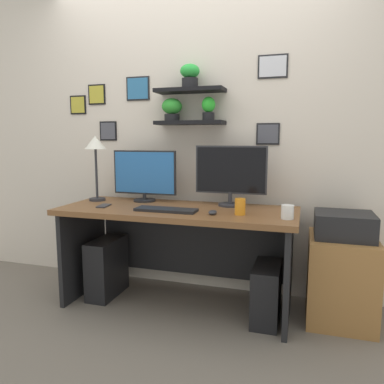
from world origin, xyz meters
The scene contains 15 objects.
ground_plane centered at (0.00, 0.00, 0.00)m, with size 8.00×8.00×0.00m, color #70665B.
back_wall_assembly centered at (0.00, 0.44, 1.36)m, with size 4.40×0.24×2.70m.
desk centered at (0.00, 0.06, 0.54)m, with size 1.74×0.68×0.75m.
monitor_left centered at (-0.35, 0.22, 0.96)m, with size 0.54×0.18×0.41m.
monitor_right centered at (0.35, 0.22, 1.00)m, with size 0.54×0.18×0.46m.
keyboard centered at (-0.04, -0.13, 0.76)m, with size 0.44×0.14×0.02m, color black.
computer_mouse centered at (0.31, -0.15, 0.77)m, with size 0.06×0.09×0.03m, color #2D2D33.
desk_lamp centered at (-0.74, 0.13, 1.17)m, with size 0.17×0.17×0.53m.
cell_phone centered at (-0.55, -0.10, 0.76)m, with size 0.07×0.14×0.01m, color #2D2D33.
coffee_mug centered at (0.79, -0.14, 0.80)m, with size 0.08×0.08×0.09m, color white.
water_cup centered at (0.48, -0.10, 0.81)m, with size 0.07×0.07×0.11m, color orange.
drawer_cabinet centered at (1.16, 0.12, 0.30)m, with size 0.44×0.50×0.59m, color #9E6B38.
printer centered at (1.16, 0.12, 0.68)m, with size 0.38×0.34×0.17m, color black.
computer_tower_left centered at (-0.60, 0.01, 0.23)m, with size 0.18×0.40×0.46m, color black.
computer_tower_right centered at (0.67, -0.04, 0.20)m, with size 0.18×0.40×0.40m, color black.
Camera 1 is at (0.89, -2.51, 1.25)m, focal length 34.38 mm.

